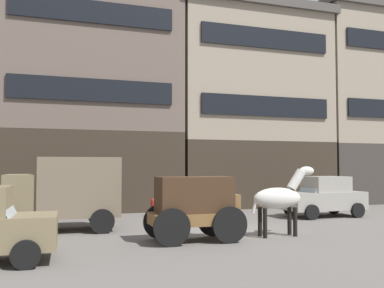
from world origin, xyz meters
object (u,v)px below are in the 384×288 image
object	(u,v)px
sedan_light	(324,197)
fire_hydrant_curbside	(153,207)
draft_horse	(280,197)
delivery_truck_near	(63,191)
cargo_wagon	(196,204)

from	to	relation	value
sedan_light	fire_hydrant_curbside	world-z (taller)	sedan_light
draft_horse	fire_hydrant_curbside	size ratio (longest dim) A/B	2.82
draft_horse	delivery_truck_near	size ratio (longest dim) A/B	0.53
fire_hydrant_curbside	cargo_wagon	bearing A→B (deg)	-92.00
delivery_truck_near	fire_hydrant_curbside	size ratio (longest dim) A/B	5.34
delivery_truck_near	fire_hydrant_curbside	xyz separation A→B (m)	(4.08, 3.25, -1.00)
delivery_truck_near	cargo_wagon	bearing A→B (deg)	-41.71
sedan_light	delivery_truck_near	bearing A→B (deg)	-176.11
cargo_wagon	fire_hydrant_curbside	distance (m)	6.72
cargo_wagon	delivery_truck_near	bearing A→B (deg)	138.29
delivery_truck_near	draft_horse	bearing A→B (deg)	-26.77
delivery_truck_near	sedan_light	xyz separation A→B (m)	(11.47, 0.78, -0.51)
cargo_wagon	draft_horse	xyz separation A→B (m)	(2.95, -0.00, 0.12)
sedan_light	cargo_wagon	bearing A→B (deg)	-151.09
cargo_wagon	fire_hydrant_curbside	bearing A→B (deg)	88.00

